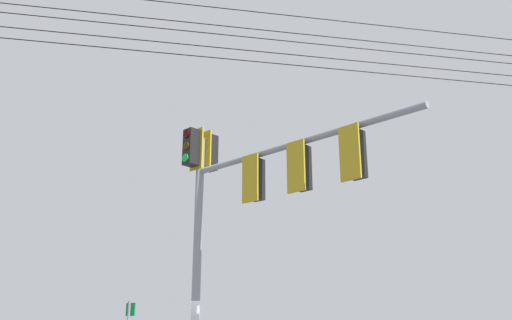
% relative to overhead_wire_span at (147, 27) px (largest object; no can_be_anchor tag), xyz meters
% --- Properties ---
extents(signal_mast_assembly, '(4.66, 4.60, 6.59)m').
position_rel_overhead_wire_span_xyz_m(signal_mast_assembly, '(-2.52, 0.80, -4.57)').
color(signal_mast_assembly, gray).
rests_on(signal_mast_assembly, ground).
extents(overhead_wire_span, '(32.39, 5.28, 1.89)m').
position_rel_overhead_wire_span_xyz_m(overhead_wire_span, '(0.00, 0.00, 0.00)').
color(overhead_wire_span, black).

